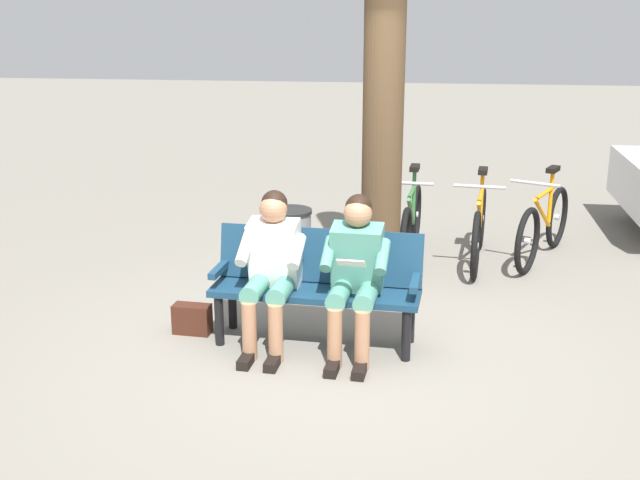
# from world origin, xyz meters

# --- Properties ---
(ground_plane) EXTENTS (40.00, 40.00, 0.00)m
(ground_plane) POSITION_xyz_m (0.00, 0.00, 0.00)
(ground_plane) COLOR slate
(bench) EXTENTS (1.63, 0.59, 0.87)m
(bench) POSITION_xyz_m (0.18, -0.21, 0.51)
(bench) COLOR navy
(bench) RESTS_ON ground
(person_reading) EXTENTS (0.51, 0.79, 1.20)m
(person_reading) POSITION_xyz_m (-0.13, -0.02, 0.66)
(person_reading) COLOR #4C8C7A
(person_reading) RESTS_ON ground
(person_companion) EXTENTS (0.51, 0.79, 1.20)m
(person_companion) POSITION_xyz_m (0.51, -0.07, 0.66)
(person_companion) COLOR white
(person_companion) RESTS_ON ground
(handbag) EXTENTS (0.31, 0.17, 0.24)m
(handbag) POSITION_xyz_m (1.19, -0.20, 0.12)
(handbag) COLOR #3F1E14
(handbag) RESTS_ON ground
(tree_trunk) EXTENTS (0.36, 0.36, 4.09)m
(tree_trunk) POSITION_xyz_m (-0.24, -1.49, 2.05)
(tree_trunk) COLOR #4C3823
(tree_trunk) RESTS_ON ground
(litter_bin) EXTENTS (0.40, 0.40, 0.75)m
(litter_bin) POSITION_xyz_m (0.57, -1.34, 0.37)
(litter_bin) COLOR slate
(litter_bin) RESTS_ON ground
(bicycle_silver) EXTENTS (0.77, 1.55, 0.94)m
(bicycle_silver) POSITION_xyz_m (-1.85, -2.48, 0.36)
(bicycle_silver) COLOR black
(bicycle_silver) RESTS_ON ground
(bicycle_orange) EXTENTS (0.48, 1.68, 0.94)m
(bicycle_orange) POSITION_xyz_m (-1.19, -2.31, 0.36)
(bicycle_orange) COLOR black
(bicycle_orange) RESTS_ON ground
(bicycle_blue) EXTENTS (0.48, 1.68, 0.94)m
(bicycle_blue) POSITION_xyz_m (-0.51, -2.37, 0.36)
(bicycle_blue) COLOR black
(bicycle_blue) RESTS_ON ground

